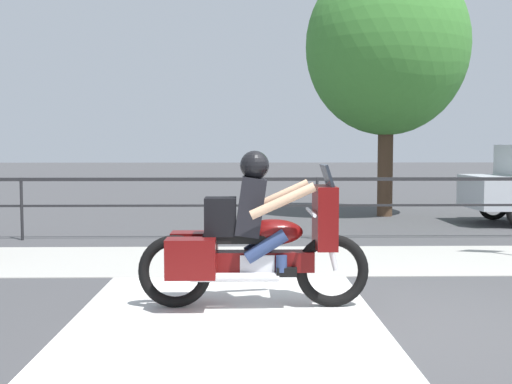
# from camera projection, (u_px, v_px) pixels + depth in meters

# --- Properties ---
(ground_plane) EXTENTS (120.00, 120.00, 0.00)m
(ground_plane) POSITION_uv_depth(u_px,v_px,m) (386.00, 327.00, 5.74)
(ground_plane) COLOR #424244
(sidewalk_band) EXTENTS (44.00, 2.40, 0.01)m
(sidewalk_band) POSITION_uv_depth(u_px,v_px,m) (333.00, 260.00, 9.13)
(sidewalk_band) COLOR #A8A59E
(sidewalk_band) RESTS_ON ground
(crosswalk_band) EXTENTS (2.87, 6.00, 0.01)m
(crosswalk_band) POSITION_uv_depth(u_px,v_px,m) (224.00, 334.00, 5.51)
(crosswalk_band) COLOR silver
(crosswalk_band) RESTS_ON ground
(fence_railing) EXTENTS (36.00, 0.05, 1.08)m
(fence_railing) POSITION_uv_depth(u_px,v_px,m) (317.00, 191.00, 11.11)
(fence_railing) COLOR #232326
(fence_railing) RESTS_ON ground
(motorcycle) EXTENTS (2.32, 0.76, 1.57)m
(motorcycle) POSITION_uv_depth(u_px,v_px,m) (252.00, 239.00, 6.40)
(motorcycle) COLOR black
(motorcycle) RESTS_ON ground
(tree_behind_sign) EXTENTS (3.72, 3.72, 5.97)m
(tree_behind_sign) POSITION_uv_depth(u_px,v_px,m) (387.00, 46.00, 14.68)
(tree_behind_sign) COLOR #473323
(tree_behind_sign) RESTS_ON ground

